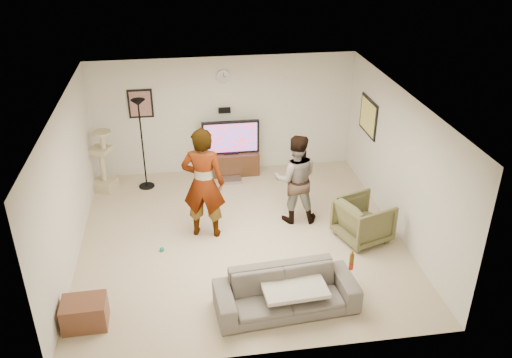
{
  "coord_description": "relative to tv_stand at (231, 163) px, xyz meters",
  "views": [
    {
      "loc": [
        -0.9,
        -7.79,
        5.22
      ],
      "look_at": [
        0.29,
        0.2,
        1.02
      ],
      "focal_mm": 37.37,
      "sensor_mm": 36.0,
      "label": 1
    }
  ],
  "objects": [
    {
      "name": "ceiling",
      "position": [
        -0.1,
        -2.5,
        2.27
      ],
      "size": [
        5.5,
        5.5,
        0.02
      ],
      "primitive_type": "cube",
      "color": "white",
      "rests_on": "wall_back"
    },
    {
      "name": "throw_blanket",
      "position": [
        0.41,
        -4.43,
        0.16
      ],
      "size": [
        0.94,
        0.75,
        0.06
      ],
      "primitive_type": "cube",
      "rotation": [
        0.0,
        0.0,
        0.06
      ],
      "color": "beige",
      "rests_on": "sofa"
    },
    {
      "name": "wall_front",
      "position": [
        -0.1,
        -5.25,
        1.01
      ],
      "size": [
        5.5,
        0.04,
        2.5
      ],
      "primitive_type": "cube",
      "color": "beige",
      "rests_on": "floor"
    },
    {
      "name": "side_table",
      "position": [
        -2.5,
        -4.35,
        -0.04
      ],
      "size": [
        0.61,
        0.47,
        0.4
      ],
      "primitive_type": "cube",
      "rotation": [
        0.0,
        0.0,
        0.02
      ],
      "color": "#573220",
      "rests_on": "floor"
    },
    {
      "name": "wall_clock",
      "position": [
        -0.1,
        0.22,
        1.86
      ],
      "size": [
        0.26,
        0.04,
        0.26
      ],
      "primitive_type": "cylinder",
      "rotation": [
        1.57,
        0.0,
        0.0
      ],
      "color": "silver",
      "rests_on": "wall_back"
    },
    {
      "name": "beer_bottle",
      "position": [
        1.24,
        -4.43,
        0.47
      ],
      "size": [
        0.06,
        0.06,
        0.25
      ],
      "primitive_type": "cylinder",
      "color": "#59360A",
      "rests_on": "sofa"
    },
    {
      "name": "person_left",
      "position": [
        -0.7,
        -2.3,
        0.76
      ],
      "size": [
        0.82,
        0.63,
        2.01
      ],
      "primitive_type": "imported",
      "rotation": [
        0.0,
        0.0,
        2.91
      ],
      "color": "gray",
      "rests_on": "floor"
    },
    {
      "name": "floor",
      "position": [
        -0.1,
        -2.5,
        -0.25
      ],
      "size": [
        5.5,
        5.5,
        0.02
      ],
      "primitive_type": "cube",
      "color": "tan",
      "rests_on": "ground"
    },
    {
      "name": "person_right",
      "position": [
        0.94,
        -2.05,
        0.59
      ],
      "size": [
        0.88,
        0.72,
        1.68
      ],
      "primitive_type": "imported",
      "rotation": [
        0.0,
        0.0,
        3.03
      ],
      "color": "#245396",
      "rests_on": "floor"
    },
    {
      "name": "picture_right",
      "position": [
        2.63,
        -0.9,
        1.26
      ],
      "size": [
        0.03,
        0.78,
        0.62
      ],
      "primitive_type": "cube",
      "color": "#D3CC5F",
      "rests_on": "wall_right"
    },
    {
      "name": "wall_right",
      "position": [
        2.65,
        -2.5,
        1.01
      ],
      "size": [
        0.04,
        5.5,
        2.5
      ],
      "primitive_type": "cube",
      "color": "beige",
      "rests_on": "floor"
    },
    {
      "name": "tv_stand",
      "position": [
        0.0,
        0.0,
        0.0
      ],
      "size": [
        1.17,
        0.45,
        0.49
      ],
      "primitive_type": "cube",
      "color": "#3C2313",
      "rests_on": "floor"
    },
    {
      "name": "wall_back",
      "position": [
        -0.1,
        0.25,
        1.01
      ],
      "size": [
        5.5,
        0.04,
        2.5
      ],
      "primitive_type": "cube",
      "color": "beige",
      "rests_on": "floor"
    },
    {
      "name": "console_box",
      "position": [
        -0.03,
        -0.4,
        -0.21
      ],
      "size": [
        0.4,
        0.3,
        0.07
      ],
      "primitive_type": "cube",
      "color": "#AEADB6",
      "rests_on": "floor"
    },
    {
      "name": "cat_tree",
      "position": [
        -2.63,
        -0.35,
        0.41
      ],
      "size": [
        0.54,
        0.54,
        1.3
      ],
      "primitive_type": "cube",
      "rotation": [
        0.0,
        0.0,
        -0.38
      ],
      "color": "tan",
      "rests_on": "floor"
    },
    {
      "name": "toy_ball",
      "position": [
        -1.47,
        -2.73,
        -0.21
      ],
      "size": [
        0.08,
        0.08,
        0.08
      ],
      "primitive_type": "sphere",
      "color": "#148773",
      "rests_on": "floor"
    },
    {
      "name": "armchair",
      "position": [
        1.98,
        -2.86,
        0.13
      ],
      "size": [
        1.04,
        1.02,
        0.75
      ],
      "primitive_type": "imported",
      "rotation": [
        0.0,
        0.0,
        1.9
      ],
      "color": "brown",
      "rests_on": "floor"
    },
    {
      "name": "sofa",
      "position": [
        0.31,
        -4.43,
        0.05
      ],
      "size": [
        2.08,
        0.95,
        0.59
      ],
      "primitive_type": "imported",
      "rotation": [
        0.0,
        0.0,
        0.08
      ],
      "color": "#5B554D",
      "rests_on": "floor"
    },
    {
      "name": "tv_screen",
      "position": [
        0.0,
        -0.04,
        0.6
      ],
      "size": [
        1.11,
        0.01,
        0.63
      ],
      "primitive_type": "cube",
      "color": "blue",
      "rests_on": "tv"
    },
    {
      "name": "tv",
      "position": [
        0.0,
        0.0,
        0.6
      ],
      "size": [
        1.21,
        0.08,
        0.72
      ],
      "primitive_type": "cube",
      "color": "black",
      "rests_on": "tv_stand"
    },
    {
      "name": "wall_speaker",
      "position": [
        -0.1,
        0.19,
        1.14
      ],
      "size": [
        0.25,
        0.1,
        0.1
      ],
      "primitive_type": "cube",
      "color": "black",
      "rests_on": "wall_back"
    },
    {
      "name": "floor_lamp",
      "position": [
        -1.8,
        -0.35,
        0.7
      ],
      "size": [
        0.32,
        0.32,
        1.88
      ],
      "primitive_type": "cylinder",
      "color": "black",
      "rests_on": "floor"
    },
    {
      "name": "wall_left",
      "position": [
        -2.85,
        -2.5,
        1.01
      ],
      "size": [
        0.04,
        5.5,
        2.5
      ],
      "primitive_type": "cube",
      "color": "beige",
      "rests_on": "floor"
    },
    {
      "name": "picture_back",
      "position": [
        -1.8,
        0.23,
        1.36
      ],
      "size": [
        0.42,
        0.03,
        0.52
      ],
      "primitive_type": "cube",
      "color": "#875E54",
      "rests_on": "wall_back"
    }
  ]
}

